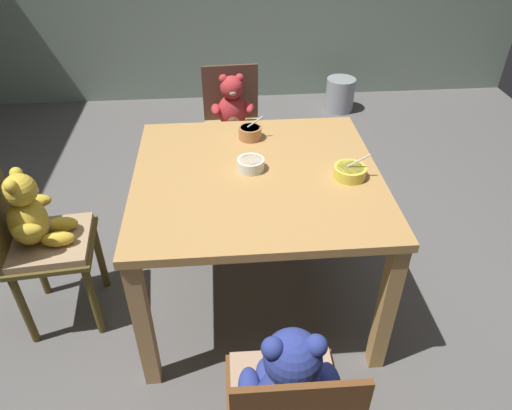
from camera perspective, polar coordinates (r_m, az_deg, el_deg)
ground_plane at (r=2.54m, az=0.10°, el=-10.66°), size 5.20×5.20×0.04m
dining_table at (r=2.11m, az=0.11°, el=1.53°), size 1.07×1.03×0.73m
teddy_chair_far_center at (r=2.98m, az=-2.78°, el=10.11°), size 0.39×0.39×0.82m
teddy_chair_near_front at (r=1.51m, az=3.96°, el=-22.17°), size 0.38×0.41×0.86m
teddy_chair_near_left at (r=2.27m, az=-24.86°, el=-2.59°), size 0.39×0.40×0.89m
porridge_bowl_terracotta_far_center at (r=2.32m, az=-0.71°, el=8.70°), size 0.12×0.11×0.11m
porridge_bowl_white_center at (r=2.07m, az=-0.64°, el=4.92°), size 0.12×0.12×0.05m
porridge_bowl_yellow_near_right at (r=2.06m, az=11.20°, el=3.93°), size 0.15×0.14×0.12m
metal_pail at (r=4.36m, az=10.04°, el=12.92°), size 0.25×0.25×0.29m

